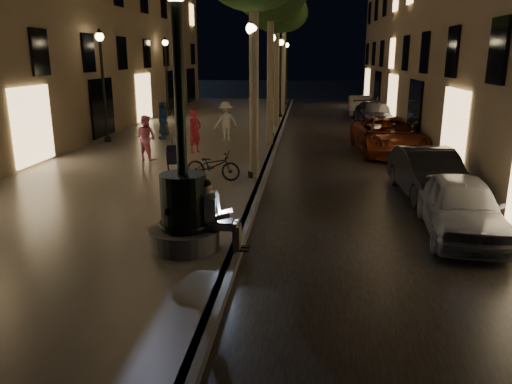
# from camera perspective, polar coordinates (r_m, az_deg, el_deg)

# --- Properties ---
(ground) EXTENTS (120.00, 120.00, 0.00)m
(ground) POSITION_cam_1_polar(r_m,az_deg,el_deg) (22.49, 2.28, 5.36)
(ground) COLOR black
(ground) RESTS_ON ground
(cobble_lane) EXTENTS (6.00, 45.00, 0.02)m
(cobble_lane) POSITION_cam_1_polar(r_m,az_deg,el_deg) (22.51, 9.95, 5.18)
(cobble_lane) COLOR black
(cobble_lane) RESTS_ON ground
(promenade) EXTENTS (8.00, 45.00, 0.20)m
(promenade) POSITION_cam_1_polar(r_m,az_deg,el_deg) (23.06, -7.74, 5.74)
(promenade) COLOR slate
(promenade) RESTS_ON ground
(curb_strip) EXTENTS (0.25, 45.00, 0.20)m
(curb_strip) POSITION_cam_1_polar(r_m,az_deg,el_deg) (22.48, 2.28, 5.62)
(curb_strip) COLOR #59595B
(curb_strip) RESTS_ON ground
(fountain_lamppost) EXTENTS (1.40, 1.40, 5.21)m
(fountain_lamppost) POSITION_cam_1_polar(r_m,az_deg,el_deg) (9.78, -8.28, -0.74)
(fountain_lamppost) COLOR #59595B
(fountain_lamppost) RESTS_ON promenade
(seated_man_laptop) EXTENTS (1.04, 0.35, 1.41)m
(seated_man_laptop) POSITION_cam_1_polar(r_m,az_deg,el_deg) (9.73, -4.71, -2.39)
(seated_man_laptop) COLOR gray
(seated_man_laptop) RESTS_ON promenade
(tree_third) EXTENTS (3.00, 3.00, 7.20)m
(tree_third) POSITION_cam_1_polar(r_m,az_deg,el_deg) (27.26, 2.45, 20.06)
(tree_third) COLOR #6B604C
(tree_third) RESTS_ON promenade
(tree_far) EXTENTS (3.00, 3.00, 7.50)m
(tree_far) POSITION_cam_1_polar(r_m,az_deg,el_deg) (33.25, 3.25, 19.70)
(tree_far) COLOR #6B604C
(tree_far) RESTS_ON promenade
(lamp_curb_a) EXTENTS (0.36, 0.36, 4.81)m
(lamp_curb_a) POSITION_cam_1_polar(r_m,az_deg,el_deg) (15.22, -0.43, 12.86)
(lamp_curb_a) COLOR black
(lamp_curb_a) RESTS_ON promenade
(lamp_curb_b) EXTENTS (0.36, 0.36, 4.81)m
(lamp_curb_b) POSITION_cam_1_polar(r_m,az_deg,el_deg) (23.18, 1.76, 13.71)
(lamp_curb_b) COLOR black
(lamp_curb_b) RESTS_ON promenade
(lamp_curb_c) EXTENTS (0.36, 0.36, 4.81)m
(lamp_curb_c) POSITION_cam_1_polar(r_m,az_deg,el_deg) (31.16, 2.83, 14.12)
(lamp_curb_c) COLOR black
(lamp_curb_c) RESTS_ON promenade
(lamp_curb_d) EXTENTS (0.36, 0.36, 4.81)m
(lamp_curb_d) POSITION_cam_1_polar(r_m,az_deg,el_deg) (39.15, 3.47, 14.35)
(lamp_curb_d) COLOR black
(lamp_curb_d) RESTS_ON promenade
(lamp_left_b) EXTENTS (0.36, 0.36, 4.81)m
(lamp_left_b) POSITION_cam_1_polar(r_m,az_deg,el_deg) (22.86, -17.17, 13.04)
(lamp_left_b) COLOR black
(lamp_left_b) RESTS_ON promenade
(lamp_left_c) EXTENTS (0.36, 0.36, 4.81)m
(lamp_left_c) POSITION_cam_1_polar(r_m,az_deg,el_deg) (32.32, -10.23, 13.94)
(lamp_left_c) COLOR black
(lamp_left_c) RESTS_ON promenade
(stroller) EXTENTS (0.62, 1.03, 1.04)m
(stroller) POSITION_cam_1_polar(r_m,az_deg,el_deg) (16.55, -9.46, 4.07)
(stroller) COLOR black
(stroller) RESTS_ON promenade
(car_front) EXTENTS (1.91, 4.02, 1.33)m
(car_front) POSITION_cam_1_polar(r_m,az_deg,el_deg) (11.95, 22.39, -1.54)
(car_front) COLOR #96999D
(car_front) RESTS_ON ground
(car_second) EXTENTS (1.72, 4.21, 1.36)m
(car_second) POSITION_cam_1_polar(r_m,az_deg,el_deg) (14.89, 19.12, 2.02)
(car_second) COLOR black
(car_second) RESTS_ON ground
(car_third) EXTENTS (2.80, 5.43, 1.46)m
(car_third) POSITION_cam_1_polar(r_m,az_deg,el_deg) (21.15, 14.91, 6.24)
(car_third) COLOR maroon
(car_third) RESTS_ON ground
(car_rear) EXTENTS (2.36, 4.83, 1.35)m
(car_rear) POSITION_cam_1_polar(r_m,az_deg,el_deg) (29.31, 13.45, 8.63)
(car_rear) COLOR #29292D
(car_rear) RESTS_ON ground
(car_fifth) EXTENTS (1.48, 3.94, 1.28)m
(car_fifth) POSITION_cam_1_polar(r_m,az_deg,el_deg) (34.58, 11.73, 9.64)
(car_fifth) COLOR #A2A19D
(car_fifth) RESTS_ON ground
(pedestrian_red) EXTENTS (0.67, 0.74, 1.69)m
(pedestrian_red) POSITION_cam_1_polar(r_m,az_deg,el_deg) (19.70, -6.99, 6.91)
(pedestrian_red) COLOR #B72434
(pedestrian_red) RESTS_ON promenade
(pedestrian_pink) EXTENTS (0.98, 0.89, 1.64)m
(pedestrian_pink) POSITION_cam_1_polar(r_m,az_deg,el_deg) (18.52, -12.46, 6.06)
(pedestrian_pink) COLOR pink
(pedestrian_pink) RESTS_ON promenade
(pedestrian_white) EXTENTS (1.28, 1.10, 1.72)m
(pedestrian_white) POSITION_cam_1_polar(r_m,az_deg,el_deg) (22.39, -3.48, 8.05)
(pedestrian_white) COLOR silver
(pedestrian_white) RESTS_ON promenade
(pedestrian_blue) EXTENTS (0.86, 1.04, 1.67)m
(pedestrian_blue) POSITION_cam_1_polar(r_m,az_deg,el_deg) (23.24, -10.64, 8.01)
(pedestrian_blue) COLOR #275290
(pedestrian_blue) RESTS_ON promenade
(pedestrian_dark) EXTENTS (0.53, 0.79, 1.57)m
(pedestrian_dark) POSITION_cam_1_polar(r_m,az_deg,el_deg) (24.51, -10.55, 8.27)
(pedestrian_dark) COLOR #323135
(pedestrian_dark) RESTS_ON promenade
(bicycle) EXTENTS (1.78, 0.84, 0.90)m
(bicycle) POSITION_cam_1_polar(r_m,az_deg,el_deg) (15.31, -4.92, 3.05)
(bicycle) COLOR black
(bicycle) RESTS_ON promenade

